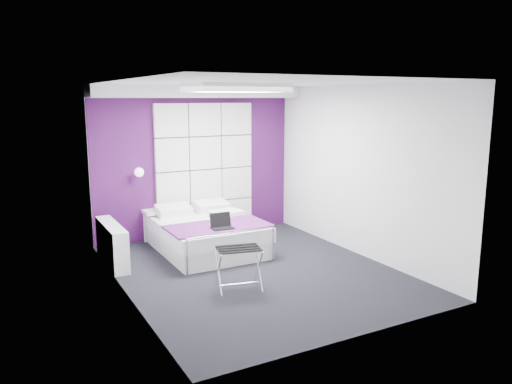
% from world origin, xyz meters
% --- Properties ---
extents(floor, '(4.40, 4.40, 0.00)m').
position_xyz_m(floor, '(0.00, 0.00, 0.00)').
color(floor, black).
rests_on(floor, ground).
extents(ceiling, '(4.40, 4.40, 0.00)m').
position_xyz_m(ceiling, '(0.00, 0.00, 2.60)').
color(ceiling, white).
rests_on(ceiling, wall_back).
extents(wall_back, '(3.60, 0.00, 3.60)m').
position_xyz_m(wall_back, '(0.00, 2.20, 1.30)').
color(wall_back, white).
rests_on(wall_back, floor).
extents(wall_left, '(0.00, 4.40, 4.40)m').
position_xyz_m(wall_left, '(-1.80, 0.00, 1.30)').
color(wall_left, white).
rests_on(wall_left, floor).
extents(wall_right, '(0.00, 4.40, 4.40)m').
position_xyz_m(wall_right, '(1.80, 0.00, 1.30)').
color(wall_right, white).
rests_on(wall_right, floor).
extents(accent_wall, '(3.58, 0.02, 2.58)m').
position_xyz_m(accent_wall, '(0.00, 2.19, 1.30)').
color(accent_wall, '#411046').
rests_on(accent_wall, wall_back).
extents(soffit, '(3.58, 0.50, 0.20)m').
position_xyz_m(soffit, '(0.00, 1.95, 2.50)').
color(soffit, white).
rests_on(soffit, wall_back).
extents(headboard, '(1.80, 0.08, 2.30)m').
position_xyz_m(headboard, '(0.15, 2.14, 1.17)').
color(headboard, white).
rests_on(headboard, wall_back).
extents(skylight, '(1.36, 0.86, 0.12)m').
position_xyz_m(skylight, '(0.00, 0.60, 2.55)').
color(skylight, white).
rests_on(skylight, ceiling).
extents(wall_lamp, '(0.15, 0.15, 0.15)m').
position_xyz_m(wall_lamp, '(-1.05, 2.06, 1.22)').
color(wall_lamp, white).
rests_on(wall_lamp, wall_back).
extents(radiator, '(0.22, 1.20, 0.60)m').
position_xyz_m(radiator, '(-1.69, 1.30, 0.30)').
color(radiator, white).
rests_on(radiator, floor).
extents(bed, '(1.52, 1.83, 0.65)m').
position_xyz_m(bed, '(-0.22, 1.22, 0.27)').
color(bed, white).
rests_on(bed, floor).
extents(nightstand, '(0.44, 0.34, 0.05)m').
position_xyz_m(nightstand, '(-0.78, 2.02, 0.54)').
color(nightstand, white).
rests_on(nightstand, wall_back).
extents(luggage_rack, '(0.54, 0.40, 0.53)m').
position_xyz_m(luggage_rack, '(-0.49, -0.45, 0.27)').
color(luggage_rack, silver).
rests_on(luggage_rack, floor).
extents(laptop, '(0.32, 0.23, 0.23)m').
position_xyz_m(laptop, '(-0.24, 0.62, 0.57)').
color(laptop, black).
rests_on(laptop, bed).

